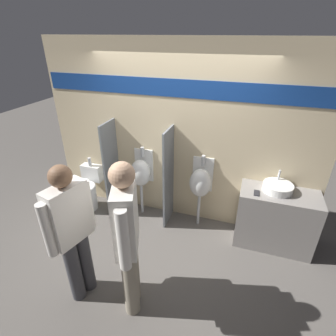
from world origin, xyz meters
The scene contains 12 objects.
ground_plane centered at (0.00, 0.00, 0.00)m, with size 16.00×16.00×0.00m, color #5B5651.
display_wall centered at (0.00, 0.60, 1.36)m, with size 4.17×0.07×2.70m.
sink_counter centered at (1.52, 0.32, 0.43)m, with size 1.03×0.51×0.85m.
sink_basin centered at (1.47, 0.37, 0.91)m, with size 0.39×0.39×0.24m.
cell_phone centered at (1.21, 0.22, 0.86)m, with size 0.07×0.14×0.01m.
divider_near_counter centered at (-1.02, 0.35, 0.78)m, with size 0.03×0.44×1.55m.
divider_mid centered at (-0.06, 0.35, 0.78)m, with size 0.03×0.44×1.55m.
urinal_near_counter centered at (-0.54, 0.42, 0.76)m, with size 0.33×0.33×1.15m.
urinal_far centered at (0.43, 0.42, 0.76)m, with size 0.33×0.33×1.15m.
toilet centered at (-1.50, 0.26, 0.29)m, with size 0.39×0.56×0.85m.
person_in_vest centered at (0.04, -1.18, 0.98)m, with size 0.35×0.59×1.78m.
person_with_lanyard centered at (-0.58, -1.23, 0.93)m, with size 0.29×0.57×1.68m.
Camera 1 is at (1.03, -2.90, 2.75)m, focal length 28.00 mm.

